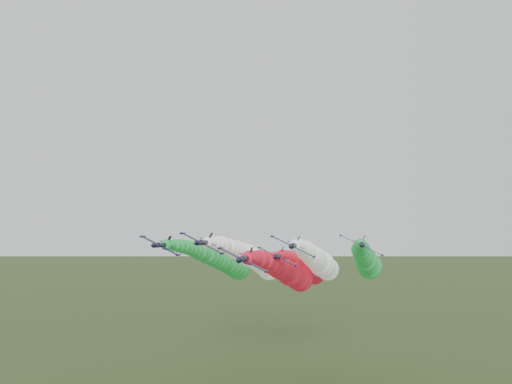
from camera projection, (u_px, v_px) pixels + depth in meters
jet_lead at (287, 271)px, 127.40m from camera, size 12.72×67.96×14.15m
jet_inner_left at (255, 259)px, 140.71m from camera, size 13.20×68.44×14.64m
jet_inner_right at (318, 261)px, 138.41m from camera, size 12.59×67.83×14.02m
jet_outer_left at (222, 260)px, 150.37m from camera, size 13.22×68.46×14.65m
jet_outer_right at (366, 260)px, 142.54m from camera, size 12.52×67.72×13.91m
jet_trail at (305, 268)px, 153.07m from camera, size 12.63×67.87×14.06m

